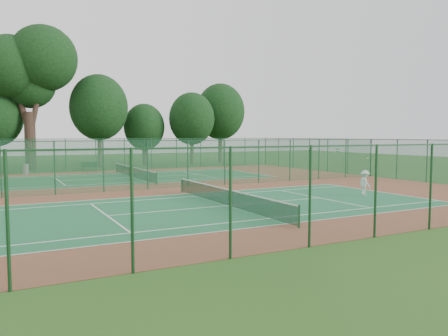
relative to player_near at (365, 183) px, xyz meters
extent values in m
plane|color=#264C18|center=(-9.66, 9.49, -0.82)|extent=(120.00, 120.00, 0.00)
cube|color=brown|center=(-9.66, 9.49, -0.82)|extent=(40.00, 36.00, 0.01)
cube|color=#206740|center=(-9.66, 0.49, -0.81)|extent=(23.77, 10.97, 0.01)
cube|color=#1C5B32|center=(-9.66, 18.49, -0.81)|extent=(23.77, 10.97, 0.01)
cube|color=#17472A|center=(-9.66, 27.49, 0.93)|extent=(40.00, 0.02, 3.50)
cube|color=#163D23|center=(-9.66, 27.49, 2.64)|extent=(40.00, 0.05, 0.05)
cube|color=#1B532F|center=(-9.66, -8.51, 0.93)|extent=(40.00, 0.02, 3.50)
cube|color=#153A1C|center=(-9.66, -8.51, 2.64)|extent=(40.00, 0.05, 0.05)
cube|color=#174728|center=(10.34, 9.49, 0.93)|extent=(0.02, 36.00, 3.50)
cube|color=#13351F|center=(10.34, 9.49, 2.64)|extent=(0.05, 36.00, 0.05)
cube|color=#1B512F|center=(-9.66, 9.49, 0.93)|extent=(40.00, 0.02, 3.50)
cube|color=#143821|center=(-9.66, 9.49, 2.64)|extent=(40.00, 0.05, 0.05)
cylinder|color=#123318|center=(-9.66, -5.91, -0.34)|extent=(0.10, 0.10, 0.97)
cylinder|color=#123318|center=(-9.66, 6.89, -0.34)|extent=(0.10, 0.10, 0.97)
cube|color=black|center=(-9.66, 0.49, -0.34)|extent=(0.02, 12.80, 0.85)
cube|color=white|center=(-9.66, 0.49, 0.10)|extent=(0.04, 12.80, 0.06)
cylinder|color=#14391B|center=(-9.66, 12.09, -0.34)|extent=(0.10, 0.10, 0.97)
cylinder|color=#14391B|center=(-9.66, 24.89, -0.34)|extent=(0.10, 0.10, 0.97)
cube|color=black|center=(-9.66, 18.49, -0.34)|extent=(0.02, 12.80, 0.85)
cube|color=silver|center=(-9.66, 18.49, 0.10)|extent=(0.04, 12.80, 0.06)
imported|color=silver|center=(0.00, 0.00, 0.00)|extent=(0.80, 1.14, 1.61)
cylinder|color=gray|center=(-18.16, 26.49, -0.30)|extent=(0.74, 0.74, 1.03)
cube|color=#13381B|center=(-12.62, 27.25, -0.56)|extent=(0.19, 0.45, 0.50)
cube|color=#13381B|center=(-11.33, 26.93, -0.56)|extent=(0.19, 0.45, 0.50)
cube|color=#13381B|center=(-11.97, 27.09, -0.29)|extent=(1.72, 0.85, 0.06)
cube|color=#13381B|center=(-12.03, 26.88, -0.04)|extent=(1.63, 0.45, 0.50)
sphere|color=#C5D130|center=(-9.14, 8.98, -0.78)|extent=(0.07, 0.07, 0.07)
sphere|color=#D4F238|center=(-2.95, 8.62, -0.78)|extent=(0.07, 0.07, 0.07)
sphere|color=gold|center=(-14.09, 9.10, -0.78)|extent=(0.07, 0.07, 0.07)
cylinder|color=#31211A|center=(-17.30, 32.36, 2.38)|extent=(1.17, 1.17, 6.40)
cylinder|color=#31211A|center=(-18.26, 32.68, 7.18)|extent=(2.17, 0.64, 6.37)
cylinder|color=#31211A|center=(-16.34, 32.15, 7.50)|extent=(2.03, 0.60, 6.91)
sphere|color=black|center=(-19.00, 32.68, 10.38)|extent=(6.83, 6.83, 6.83)
sphere|color=black|center=(-15.70, 32.15, 11.45)|extent=(7.26, 7.26, 7.26)
sphere|color=black|center=(-17.08, 33.22, 8.78)|extent=(5.55, 5.55, 5.55)
camera|label=1|loc=(-20.59, -20.21, 3.00)|focal=35.00mm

